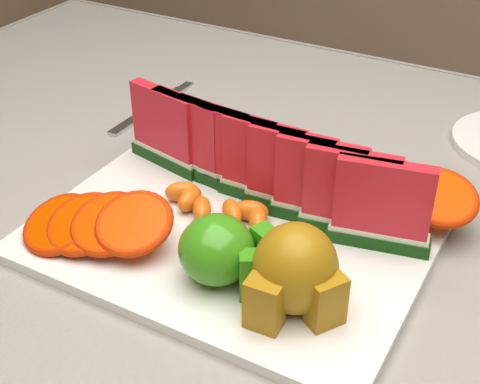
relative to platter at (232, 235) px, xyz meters
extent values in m
cube|color=#462B1B|center=(0.06, 0.05, -0.03)|extent=(1.40, 0.90, 0.03)
cube|color=#462B1B|center=(-0.58, 0.44, -0.40)|extent=(0.06, 0.06, 0.72)
cube|color=gray|center=(0.06, 0.05, -0.01)|extent=(1.52, 1.02, 0.01)
cube|color=gray|center=(0.06, 0.56, -0.10)|extent=(1.52, 0.01, 0.20)
cube|color=silver|center=(0.00, 0.00, 0.00)|extent=(0.40, 0.30, 0.01)
ellipsoid|color=#3D8B20|center=(0.03, -0.07, 0.04)|extent=(0.08, 0.08, 0.07)
cube|color=#3D8B20|center=(0.07, -0.08, 0.03)|extent=(0.04, 0.03, 0.05)
cube|color=beige|center=(0.08, -0.08, 0.03)|extent=(0.03, 0.02, 0.05)
cube|color=#3D8B20|center=(0.06, -0.04, 0.03)|extent=(0.04, 0.03, 0.05)
cube|color=beige|center=(0.07, -0.04, 0.03)|extent=(0.03, 0.02, 0.05)
ellipsoid|color=#9C730F|center=(0.10, -0.07, 0.05)|extent=(0.10, 0.10, 0.09)
cube|color=#9C730F|center=(0.09, -0.11, 0.03)|extent=(0.03, 0.02, 0.05)
cube|color=#9C730F|center=(0.14, -0.08, 0.03)|extent=(0.04, 0.04, 0.05)
cube|color=silver|center=(-0.26, 0.21, 0.00)|extent=(0.02, 0.17, 0.00)
cube|color=silver|center=(-0.26, 0.30, 0.00)|extent=(0.00, 0.04, 0.00)
cube|color=silver|center=(-0.26, 0.30, 0.00)|extent=(0.00, 0.04, 0.00)
cube|color=silver|center=(-0.25, 0.30, 0.00)|extent=(0.00, 0.04, 0.00)
cube|color=#0D3D12|center=(-0.14, 0.08, 0.01)|extent=(0.11, 0.04, 0.01)
cube|color=silver|center=(-0.14, 0.08, 0.02)|extent=(0.10, 0.04, 0.01)
cube|color=red|center=(-0.14, 0.08, 0.07)|extent=(0.10, 0.04, 0.08)
cube|color=#0D3D12|center=(-0.10, 0.08, 0.01)|extent=(0.11, 0.04, 0.01)
cube|color=silver|center=(-0.10, 0.08, 0.02)|extent=(0.10, 0.03, 0.01)
cube|color=red|center=(-0.10, 0.08, 0.07)|extent=(0.10, 0.03, 0.08)
cube|color=#0D3D12|center=(-0.07, 0.07, 0.01)|extent=(0.11, 0.03, 0.01)
cube|color=silver|center=(-0.07, 0.07, 0.02)|extent=(0.10, 0.03, 0.01)
cube|color=red|center=(-0.07, 0.07, 0.07)|extent=(0.10, 0.03, 0.08)
cube|color=#0D3D12|center=(-0.03, 0.07, 0.01)|extent=(0.11, 0.03, 0.01)
cube|color=silver|center=(-0.03, 0.07, 0.02)|extent=(0.10, 0.02, 0.01)
cube|color=red|center=(-0.03, 0.07, 0.07)|extent=(0.10, 0.02, 0.08)
cube|color=#0D3D12|center=(0.00, 0.07, 0.01)|extent=(0.11, 0.02, 0.01)
cube|color=silver|center=(0.00, 0.07, 0.02)|extent=(0.10, 0.02, 0.01)
cube|color=red|center=(0.00, 0.07, 0.07)|extent=(0.10, 0.02, 0.08)
cube|color=#0D3D12|center=(0.04, 0.06, 0.01)|extent=(0.11, 0.03, 0.01)
cube|color=silver|center=(0.04, 0.06, 0.02)|extent=(0.10, 0.02, 0.01)
cube|color=red|center=(0.04, 0.06, 0.07)|extent=(0.10, 0.02, 0.08)
cube|color=#0D3D12|center=(0.07, 0.06, 0.01)|extent=(0.11, 0.03, 0.01)
cube|color=silver|center=(0.07, 0.06, 0.02)|extent=(0.10, 0.03, 0.01)
cube|color=red|center=(0.07, 0.06, 0.07)|extent=(0.10, 0.03, 0.08)
cube|color=#0D3D12|center=(0.11, 0.05, 0.01)|extent=(0.11, 0.04, 0.01)
cube|color=silver|center=(0.11, 0.05, 0.02)|extent=(0.10, 0.03, 0.01)
cube|color=red|center=(0.11, 0.05, 0.07)|extent=(0.10, 0.03, 0.08)
cube|color=#0D3D12|center=(0.14, 0.05, 0.01)|extent=(0.11, 0.04, 0.01)
cube|color=silver|center=(0.14, 0.05, 0.02)|extent=(0.10, 0.04, 0.01)
cube|color=red|center=(0.14, 0.05, 0.07)|extent=(0.10, 0.04, 0.08)
cylinder|color=#DE5E12|center=(-0.15, -0.10, 0.02)|extent=(0.09, 0.08, 0.03)
torus|color=#B41500|center=(-0.15, -0.10, 0.02)|extent=(0.10, 0.09, 0.04)
cylinder|color=#DE5E12|center=(-0.12, -0.09, 0.03)|extent=(0.08, 0.08, 0.03)
torus|color=#B41500|center=(-0.12, -0.09, 0.03)|extent=(0.09, 0.09, 0.04)
cylinder|color=#DE5E12|center=(-0.10, -0.08, 0.03)|extent=(0.07, 0.07, 0.03)
torus|color=#B41500|center=(-0.10, -0.08, 0.03)|extent=(0.08, 0.08, 0.04)
cylinder|color=#DE5E12|center=(-0.07, -0.07, 0.04)|extent=(0.08, 0.08, 0.03)
torus|color=#B41500|center=(-0.07, -0.07, 0.04)|extent=(0.09, 0.09, 0.04)
cylinder|color=#DE5E12|center=(-0.11, 0.12, 0.02)|extent=(0.07, 0.07, 0.03)
torus|color=#B41500|center=(-0.11, 0.12, 0.02)|extent=(0.08, 0.08, 0.03)
cylinder|color=#DE5E12|center=(-0.06, 0.12, 0.02)|extent=(0.08, 0.08, 0.03)
torus|color=#B41500|center=(-0.06, 0.12, 0.02)|extent=(0.09, 0.09, 0.03)
cylinder|color=#DE5E12|center=(-0.01, 0.12, 0.03)|extent=(0.09, 0.09, 0.03)
torus|color=#B41500|center=(-0.01, 0.12, 0.03)|extent=(0.10, 0.10, 0.03)
cylinder|color=#DE5E12|center=(0.04, 0.12, 0.03)|extent=(0.09, 0.09, 0.03)
torus|color=#B41500|center=(0.04, 0.12, 0.03)|extent=(0.10, 0.10, 0.03)
cylinder|color=#DE5E12|center=(0.09, 0.12, 0.03)|extent=(0.10, 0.10, 0.03)
torus|color=#B41500|center=(0.09, 0.12, 0.03)|extent=(0.11, 0.11, 0.03)
cylinder|color=#DE5E12|center=(0.13, 0.12, 0.03)|extent=(0.10, 0.10, 0.03)
torus|color=#B41500|center=(0.13, 0.12, 0.03)|extent=(0.11, 0.11, 0.03)
cylinder|color=#DE5E12|center=(0.18, 0.12, 0.04)|extent=(0.10, 0.10, 0.03)
torus|color=#B41500|center=(0.18, 0.12, 0.04)|extent=(0.11, 0.11, 0.03)
ellipsoid|color=#FF3602|center=(-0.08, 0.02, 0.02)|extent=(0.04, 0.04, 0.02)
ellipsoid|color=#FF3602|center=(-0.06, 0.01, 0.02)|extent=(0.02, 0.04, 0.02)
ellipsoid|color=#FF3602|center=(-0.04, 0.00, 0.02)|extent=(0.04, 0.04, 0.02)
ellipsoid|color=#FF3602|center=(-0.01, 0.01, 0.02)|extent=(0.04, 0.04, 0.02)
ellipsoid|color=#FF3602|center=(0.01, 0.03, 0.02)|extent=(0.04, 0.03, 0.02)
ellipsoid|color=#FF3602|center=(0.02, 0.02, 0.02)|extent=(0.04, 0.04, 0.02)
camera|label=1|loc=(0.28, -0.49, 0.43)|focal=50.00mm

